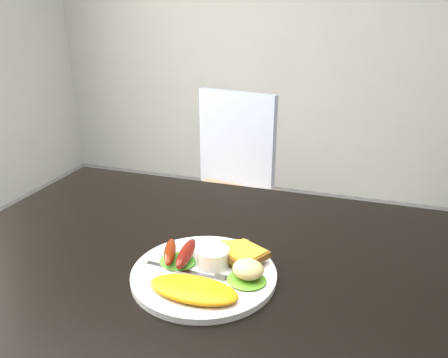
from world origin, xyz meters
name	(u,v)px	position (x,y,z in m)	size (l,w,h in m)	color
dining_table	(223,272)	(0.00, 0.00, 0.73)	(1.20, 0.80, 0.04)	black
dining_chair	(225,201)	(-0.30, 0.93, 0.45)	(0.37, 0.37, 0.04)	tan
person	(287,158)	(0.02, 0.59, 0.78)	(0.56, 0.38, 1.57)	navy
plate	(204,274)	(-0.02, -0.05, 0.76)	(0.27, 0.27, 0.01)	white
lettuce_left	(177,261)	(-0.08, -0.04, 0.77)	(0.07, 0.07, 0.01)	green
lettuce_right	(246,280)	(0.06, -0.06, 0.77)	(0.07, 0.06, 0.01)	#548A18
omelette	(193,289)	(-0.01, -0.13, 0.77)	(0.16, 0.08, 0.02)	orange
sausage_a	(170,252)	(-0.09, -0.04, 0.78)	(0.02, 0.09, 0.02)	maroon
sausage_b	(186,253)	(-0.06, -0.04, 0.78)	(0.03, 0.10, 0.03)	#5D2010
ramekin	(213,258)	(-0.01, -0.03, 0.78)	(0.06, 0.06, 0.04)	white
toast_a	(231,254)	(0.01, 0.01, 0.77)	(0.08, 0.08, 0.01)	brown
toast_b	(244,254)	(0.04, 0.00, 0.78)	(0.07, 0.07, 0.01)	brown
potato_salad	(248,269)	(0.06, -0.06, 0.79)	(0.06, 0.05, 0.03)	beige
fork	(179,270)	(-0.07, -0.07, 0.76)	(0.14, 0.01, 0.00)	#ADAFB7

